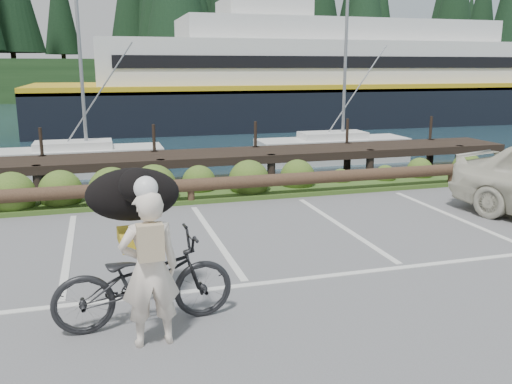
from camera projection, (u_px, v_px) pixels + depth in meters
ground at (241, 275)px, 8.32m from camera, size 72.00×72.00×0.00m
harbor_backdrop at (113, 87)px, 81.85m from camera, size 170.00×160.00×30.00m
vegetation_strip at (187, 195)px, 13.27m from camera, size 34.00×1.60×0.10m
log_rail at (191, 204)px, 12.62m from camera, size 32.00×0.30×0.60m
bicycle at (144, 280)px, 6.62m from camera, size 2.25×0.91×1.16m
cyclist at (150, 269)px, 6.07m from camera, size 0.69×0.48×1.83m
dog at (133, 194)px, 7.06m from camera, size 0.67×1.24×0.70m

